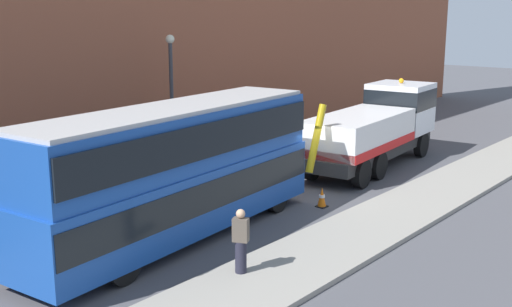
% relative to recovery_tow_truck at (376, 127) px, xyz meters
% --- Properties ---
extents(ground_plane, '(120.00, 120.00, 0.00)m').
position_rel_recovery_tow_truck_xyz_m(ground_plane, '(-5.81, 0.06, -1.76)').
color(ground_plane, '#4C4C51').
extents(near_kerb, '(60.00, 2.80, 0.15)m').
position_rel_recovery_tow_truck_xyz_m(near_kerb, '(-5.81, -4.14, -1.68)').
color(near_kerb, gray).
rests_on(near_kerb, ground_plane).
extents(recovery_tow_truck, '(10.23, 3.45, 3.67)m').
position_rel_recovery_tow_truck_xyz_m(recovery_tow_truck, '(0.00, 0.00, 0.00)').
color(recovery_tow_truck, '#2D2D2D').
rests_on(recovery_tow_truck, ground_plane).
extents(double_decker_bus, '(11.19, 3.55, 4.06)m').
position_rel_recovery_tow_truck_xyz_m(double_decker_bus, '(-12.14, -0.04, 0.47)').
color(double_decker_bus, '#19479E').
rests_on(double_decker_bus, ground_plane).
extents(pedestrian_onlooker, '(0.40, 0.47, 1.71)m').
position_rel_recovery_tow_truck_xyz_m(pedestrian_onlooker, '(-13.12, -3.44, -0.77)').
color(pedestrian_onlooker, '#232333').
rests_on(pedestrian_onlooker, near_kerb).
extents(traffic_cone_near_bus, '(0.36, 0.36, 0.72)m').
position_rel_recovery_tow_truck_xyz_m(traffic_cone_near_bus, '(-6.71, -1.65, -1.42)').
color(traffic_cone_near_bus, orange).
rests_on(traffic_cone_near_bus, ground_plane).
extents(street_lamp, '(0.36, 0.36, 5.83)m').
position_rel_recovery_tow_truck_xyz_m(street_lamp, '(-6.85, 5.78, 1.71)').
color(street_lamp, '#38383D').
rests_on(street_lamp, ground_plane).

